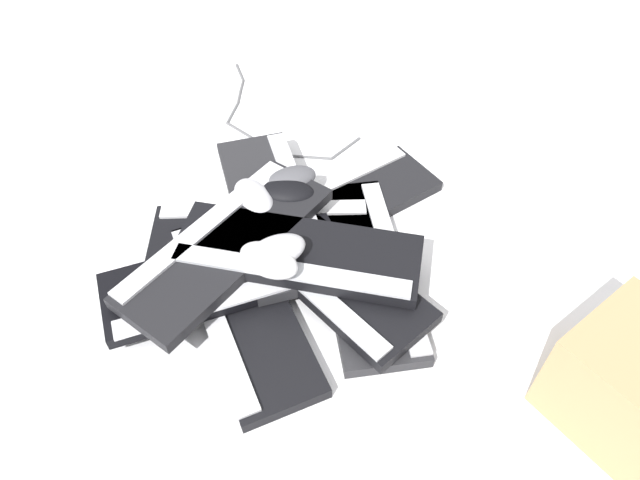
{
  "coord_description": "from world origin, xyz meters",
  "views": [
    {
      "loc": [
        0.63,
        0.41,
        0.85
      ],
      "look_at": [
        0.01,
        0.06,
        0.04
      ],
      "focal_mm": 32.0,
      "sensor_mm": 36.0,
      "label": 1
    }
  ],
  "objects_px": {
    "keyboard_5": "(297,253)",
    "mouse_0": "(290,180)",
    "keyboard_6": "(228,276)",
    "keyboard_0": "(241,305)",
    "mouse_4": "(276,252)",
    "keyboard_8": "(273,208)",
    "keyboard_1": "(365,267)",
    "keyboard_2": "(338,205)",
    "mouse_3": "(287,192)",
    "mouse_2": "(255,196)",
    "keyboard_4": "(321,267)",
    "mouse_5": "(269,260)",
    "keyboard_3": "(263,233)",
    "keyboard_7": "(227,243)"
  },
  "relations": [
    {
      "from": "keyboard_2",
      "to": "mouse_2",
      "type": "xyz_separation_m",
      "value": [
        0.12,
        -0.12,
        0.07
      ]
    },
    {
      "from": "keyboard_4",
      "to": "keyboard_5",
      "type": "bearing_deg",
      "value": -70.44
    },
    {
      "from": "keyboard_6",
      "to": "mouse_3",
      "type": "distance_m",
      "value": 0.21
    },
    {
      "from": "keyboard_1",
      "to": "keyboard_8",
      "type": "xyz_separation_m",
      "value": [
        -0.02,
        -0.22,
        0.03
      ]
    },
    {
      "from": "keyboard_6",
      "to": "mouse_0",
      "type": "xyz_separation_m",
      "value": [
        -0.24,
        -0.02,
        0.04
      ]
    },
    {
      "from": "keyboard_1",
      "to": "keyboard_0",
      "type": "bearing_deg",
      "value": -38.85
    },
    {
      "from": "keyboard_5",
      "to": "mouse_0",
      "type": "distance_m",
      "value": 0.19
    },
    {
      "from": "keyboard_6",
      "to": "mouse_4",
      "type": "xyz_separation_m",
      "value": [
        -0.05,
        0.08,
        0.07
      ]
    },
    {
      "from": "keyboard_2",
      "to": "keyboard_6",
      "type": "xyz_separation_m",
      "value": [
        0.29,
        -0.07,
        0.03
      ]
    },
    {
      "from": "keyboard_6",
      "to": "mouse_5",
      "type": "relative_size",
      "value": 3.95
    },
    {
      "from": "keyboard_6",
      "to": "keyboard_8",
      "type": "xyz_separation_m",
      "value": [
        -0.19,
        -0.02,
        0.0
      ]
    },
    {
      "from": "mouse_0",
      "to": "mouse_5",
      "type": "bearing_deg",
      "value": -123.54
    },
    {
      "from": "keyboard_8",
      "to": "mouse_4",
      "type": "relative_size",
      "value": 3.82
    },
    {
      "from": "keyboard_4",
      "to": "mouse_5",
      "type": "distance_m",
      "value": 0.12
    },
    {
      "from": "keyboard_6",
      "to": "mouse_0",
      "type": "height_order",
      "value": "mouse_0"
    },
    {
      "from": "keyboard_8",
      "to": "keyboard_5",
      "type": "bearing_deg",
      "value": 49.65
    },
    {
      "from": "keyboard_4",
      "to": "mouse_3",
      "type": "height_order",
      "value": "mouse_3"
    },
    {
      "from": "keyboard_1",
      "to": "keyboard_2",
      "type": "height_order",
      "value": "same"
    },
    {
      "from": "keyboard_8",
      "to": "mouse_4",
      "type": "xyz_separation_m",
      "value": [
        0.14,
        0.1,
        0.07
      ]
    },
    {
      "from": "mouse_4",
      "to": "keyboard_8",
      "type": "bearing_deg",
      "value": -112.9
    },
    {
      "from": "keyboard_8",
      "to": "keyboard_0",
      "type": "bearing_deg",
      "value": 17.17
    },
    {
      "from": "mouse_0",
      "to": "mouse_2",
      "type": "distance_m",
      "value": 0.08
    },
    {
      "from": "keyboard_5",
      "to": "keyboard_7",
      "type": "relative_size",
      "value": 1.02
    },
    {
      "from": "mouse_4",
      "to": "keyboard_1",
      "type": "bearing_deg",
      "value": 166.65
    },
    {
      "from": "keyboard_5",
      "to": "keyboard_6",
      "type": "relative_size",
      "value": 1.07
    },
    {
      "from": "keyboard_6",
      "to": "keyboard_8",
      "type": "distance_m",
      "value": 0.19
    },
    {
      "from": "mouse_2",
      "to": "keyboard_5",
      "type": "bearing_deg",
      "value": -0.2
    },
    {
      "from": "keyboard_5",
      "to": "keyboard_6",
      "type": "height_order",
      "value": "keyboard_5"
    },
    {
      "from": "mouse_0",
      "to": "mouse_4",
      "type": "height_order",
      "value": "mouse_4"
    },
    {
      "from": "keyboard_4",
      "to": "keyboard_7",
      "type": "relative_size",
      "value": 1.02
    },
    {
      "from": "keyboard_3",
      "to": "mouse_3",
      "type": "distance_m",
      "value": 0.09
    },
    {
      "from": "keyboard_4",
      "to": "mouse_3",
      "type": "relative_size",
      "value": 4.23
    },
    {
      "from": "keyboard_7",
      "to": "mouse_5",
      "type": "xyz_separation_m",
      "value": [
        0.02,
        0.11,
        0.04
      ]
    },
    {
      "from": "keyboard_0",
      "to": "mouse_5",
      "type": "bearing_deg",
      "value": 144.69
    },
    {
      "from": "keyboard_1",
      "to": "keyboard_7",
      "type": "xyz_separation_m",
      "value": [
        0.12,
        -0.22,
        0.06
      ]
    },
    {
      "from": "keyboard_3",
      "to": "keyboard_5",
      "type": "xyz_separation_m",
      "value": [
        0.05,
        0.11,
        0.06
      ]
    },
    {
      "from": "keyboard_0",
      "to": "mouse_3",
      "type": "distance_m",
      "value": 0.25
    },
    {
      "from": "mouse_2",
      "to": "mouse_3",
      "type": "bearing_deg",
      "value": 66.82
    },
    {
      "from": "keyboard_4",
      "to": "keyboard_6",
      "type": "distance_m",
      "value": 0.17
    },
    {
      "from": "keyboard_0",
      "to": "keyboard_4",
      "type": "bearing_deg",
      "value": 143.91
    },
    {
      "from": "keyboard_1",
      "to": "keyboard_3",
      "type": "height_order",
      "value": "same"
    },
    {
      "from": "keyboard_6",
      "to": "mouse_5",
      "type": "height_order",
      "value": "mouse_5"
    },
    {
      "from": "keyboard_0",
      "to": "keyboard_1",
      "type": "bearing_deg",
      "value": 141.15
    },
    {
      "from": "mouse_4",
      "to": "mouse_2",
      "type": "bearing_deg",
      "value": -101.79
    },
    {
      "from": "keyboard_5",
      "to": "keyboard_0",
      "type": "bearing_deg",
      "value": -24.47
    },
    {
      "from": "keyboard_4",
      "to": "mouse_5",
      "type": "bearing_deg",
      "value": -36.57
    },
    {
      "from": "keyboard_6",
      "to": "mouse_2",
      "type": "xyz_separation_m",
      "value": [
        -0.17,
        -0.05,
        0.04
      ]
    },
    {
      "from": "keyboard_0",
      "to": "mouse_4",
      "type": "xyz_separation_m",
      "value": [
        -0.07,
        0.03,
        0.1
      ]
    },
    {
      "from": "keyboard_0",
      "to": "keyboard_5",
      "type": "distance_m",
      "value": 0.14
    },
    {
      "from": "keyboard_6",
      "to": "mouse_3",
      "type": "height_order",
      "value": "mouse_3"
    }
  ]
}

